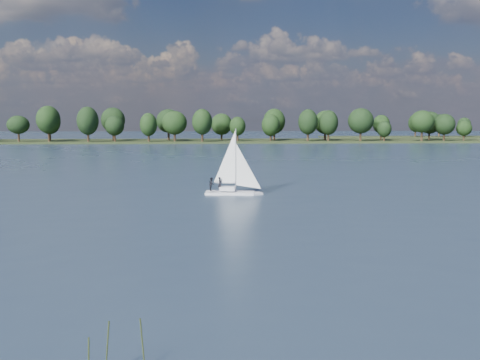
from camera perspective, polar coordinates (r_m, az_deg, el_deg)
The scene contains 4 objects.
ground at distance 126.76m, azimuth 2.37°, elevation 2.12°, with size 700.00×700.00×0.00m, color #233342.
far_shore at distance 238.29m, azimuth -0.40°, elevation 4.11°, with size 660.00×40.00×1.50m, color black.
sailboat at distance 67.59m, azimuth -1.04°, elevation 0.48°, with size 6.86×2.81×8.76m.
treeline at distance 233.76m, azimuth -4.03°, elevation 6.02°, with size 562.54×73.60×18.84m.
Camera 1 is at (-13.01, -25.75, 9.36)m, focal length 40.00 mm.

